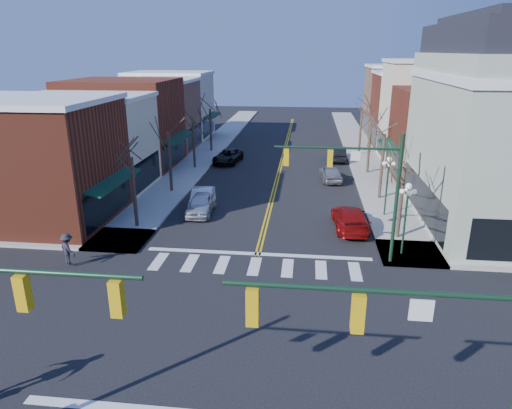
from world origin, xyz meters
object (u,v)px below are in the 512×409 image
(car_right_mid, at_px, (331,173))
(pedestrian_dark_b, at_px, (68,249))
(car_right_near, at_px, (350,218))
(lamppost_corner, at_px, (406,207))
(car_left_mid, at_px, (202,199))
(car_right_far, at_px, (337,153))
(lamppost_midblock, at_px, (388,176))
(car_left_far, at_px, (228,156))
(car_left_near, at_px, (201,204))

(car_right_mid, relative_size, pedestrian_dark_b, 2.37)
(car_right_near, bearing_deg, lamppost_corner, 120.13)
(car_left_mid, height_order, car_right_far, car_right_far)
(lamppost_midblock, xyz_separation_m, car_left_mid, (-13.19, 0.43, -2.25))
(lamppost_midblock, relative_size, pedestrian_dark_b, 2.46)
(car_left_mid, xyz_separation_m, car_right_far, (10.84, 16.71, 0.06))
(lamppost_midblock, xyz_separation_m, car_right_mid, (-3.40, 8.98, -2.25))
(car_right_near, distance_m, car_right_mid, 11.59)
(car_right_near, relative_size, pedestrian_dark_b, 2.91)
(car_left_far, xyz_separation_m, car_right_far, (11.40, 2.31, 0.09))
(lamppost_midblock, xyz_separation_m, car_left_far, (-13.75, 14.82, -2.28))
(car_right_mid, height_order, pedestrian_dark_b, pedestrian_dark_b)
(car_left_mid, bearing_deg, lamppost_corner, -33.56)
(pedestrian_dark_b, bearing_deg, car_left_near, -86.40)
(car_left_mid, height_order, car_right_near, car_right_near)
(car_right_mid, bearing_deg, car_left_far, -36.42)
(car_left_near, xyz_separation_m, car_right_far, (10.65, 17.90, 0.04))
(car_left_near, height_order, car_right_mid, car_left_near)
(car_right_far, distance_m, pedestrian_dark_b, 31.37)
(car_left_mid, bearing_deg, pedestrian_dark_b, -121.64)
(car_right_near, xyz_separation_m, pedestrian_dark_b, (-15.59, -7.36, 0.29))
(lamppost_corner, height_order, car_right_mid, lamppost_corner)
(car_left_mid, xyz_separation_m, pedestrian_dark_b, (-5.01, -10.37, 0.31))
(lamppost_midblock, relative_size, car_left_near, 1.01)
(car_right_near, bearing_deg, car_right_mid, -89.56)
(lamppost_midblock, height_order, pedestrian_dark_b, lamppost_midblock)
(lamppost_corner, height_order, lamppost_midblock, same)
(car_right_mid, distance_m, car_right_far, 8.22)
(car_right_near, bearing_deg, car_right_far, -94.25)
(car_left_near, distance_m, car_left_far, 15.60)
(car_left_near, bearing_deg, car_left_mid, 97.57)
(car_left_mid, height_order, pedestrian_dark_b, pedestrian_dark_b)
(car_right_near, height_order, pedestrian_dark_b, pedestrian_dark_b)
(car_left_near, relative_size, car_right_mid, 1.03)
(car_right_mid, bearing_deg, car_right_far, -104.33)
(lamppost_corner, bearing_deg, car_left_far, 122.81)
(car_left_far, bearing_deg, lamppost_corner, -50.11)
(car_right_far, height_order, pedestrian_dark_b, pedestrian_dark_b)
(car_right_mid, relative_size, car_right_far, 0.89)
(lamppost_midblock, bearing_deg, car_left_mid, 178.13)
(car_left_near, xyz_separation_m, car_left_mid, (-0.19, 1.19, -0.02))
(lamppost_midblock, distance_m, pedestrian_dark_b, 20.83)
(car_left_near, distance_m, car_right_far, 20.83)
(lamppost_midblock, height_order, car_right_near, lamppost_midblock)
(pedestrian_dark_b, bearing_deg, lamppost_corner, -136.17)
(car_right_near, height_order, car_right_far, car_right_far)
(car_right_mid, bearing_deg, car_left_mid, 34.17)
(lamppost_corner, height_order, car_left_near, lamppost_corner)
(lamppost_midblock, height_order, car_left_mid, lamppost_midblock)
(lamppost_midblock, distance_m, car_right_mid, 9.86)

